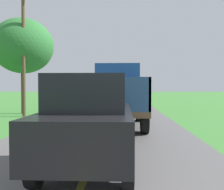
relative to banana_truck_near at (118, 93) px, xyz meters
name	(u,v)px	position (x,y,z in m)	size (l,w,h in m)	color
banana_truck_near	(118,93)	(0.00, 0.00, 0.00)	(2.38, 5.82, 2.80)	#2D2D30
banana_truck_far	(118,90)	(-0.27, 13.29, -0.01)	(2.38, 5.81, 2.80)	#2D2D30
utility_pole_roadside	(23,45)	(-5.70, 3.28, 2.81)	(1.98, 0.20, 7.99)	brown
roadside_tree_near_left	(23,46)	(-6.35, 4.83, 2.98)	(4.00, 4.00, 6.27)	#4C3823
following_car	(90,120)	(-0.44, -6.40, -0.41)	(1.74, 4.10, 1.92)	black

